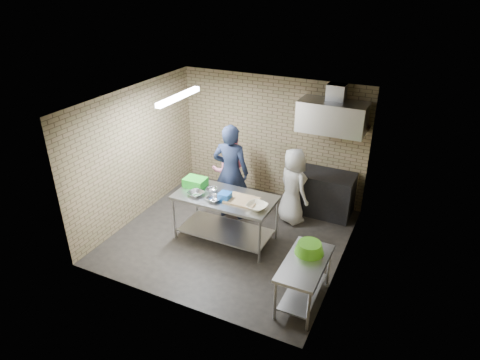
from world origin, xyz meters
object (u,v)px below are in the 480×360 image
Objects in this scene: prep_table at (225,218)px; stove at (324,193)px; man_navy at (231,172)px; side_counter at (303,281)px; woman_white at (293,186)px; bottle_red at (337,118)px; green_crate at (195,182)px; bottle_green at (357,122)px; green_basin at (309,248)px; woman_pink at (230,170)px; blue_tub at (225,196)px.

prep_table is 1.54× the size of stove.
side_counter is at bearing 130.94° from man_navy.
prep_table is 2.10m from side_counter.
stove is 0.84m from woman_white.
bottle_red is (1.45, 2.01, 1.57)m from prep_table.
bottle_green is at bearing 36.47° from green_crate.
bottle_green is (0.00, 2.99, 1.64)m from side_counter.
side_counter is at bearing -85.43° from green_basin.
bottle_green is at bearing 28.07° from stove.
green_crate reaches higher than green_basin.
woman_white is (-0.92, 1.91, -0.05)m from green_basin.
green_basin is (2.53, -0.85, -0.17)m from green_crate.
green_basin is 0.23× the size of man_navy.
woman_pink reaches higher than stove.
woman_white reaches higher than green_basin.
woman_white is (0.86, 1.27, -0.20)m from blue_tub.
woman_white is (1.46, -0.10, -0.00)m from woman_pink.
green_basin is at bearing -82.10° from bottle_red.
stove is 2.92× the size of green_crate.
bottle_red reaches higher than woman_pink.
bottle_green is 0.09× the size of woman_pink.
green_crate is 3.04m from bottle_red.
stove is at bearing -151.93° from bottle_green.
green_basin is 2.12m from woman_white.
bottle_red is 0.11× the size of woman_pink.
side_counter is 2.10m from blue_tub.
man_navy is at bearing -150.16° from stove.
blue_tub is 0.45× the size of green_basin.
bottle_green is (1.85, 2.01, 1.55)m from prep_table.
man_navy is 1.27× the size of woman_pink.
green_crate is (-2.10, -1.65, 0.56)m from stove.
green_basin is at bearing -18.61° from green_crate.
prep_table is 9.00× the size of blue_tub.
green_basin is 0.29× the size of woman_pink.
stove is 0.76× the size of woman_pink.
green_crate is at bearing 49.28° from man_navy.
woman_pink is (-0.60, 1.37, -0.20)m from blue_tub.
side_counter is 2.79m from stove.
bottle_green is at bearing -159.73° from man_navy.
bottle_red is at bearing 180.00° from bottle_green.
green_crate is 0.89× the size of green_basin.
stove is at bearing -92.98° from woman_white.
green_crate is 2.28× the size of bottle_red.
woman_pink is (-2.40, -0.73, -1.22)m from bottle_green.
bottle_green is 2.79m from woman_pink.
blue_tub is 1.37× the size of bottle_green.
woman_white is (-0.94, -0.83, -1.23)m from bottle_green.
woman_pink reaches higher than side_counter.
man_navy is 1.28× the size of woman_white.
green_basin is at bearing -80.24° from stove.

